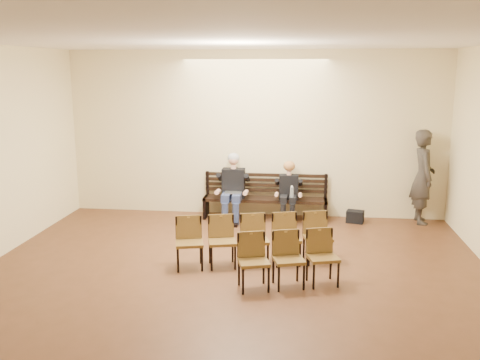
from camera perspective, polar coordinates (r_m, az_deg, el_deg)
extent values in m
plane|color=brown|center=(7.04, -2.41, -14.47)|extent=(10.00, 10.00, 0.00)
cube|color=beige|center=(11.36, 1.59, 4.92)|extent=(8.00, 0.02, 3.50)
cube|color=white|center=(6.32, -2.69, 15.27)|extent=(8.00, 10.00, 0.02)
cube|color=black|center=(11.28, 2.67, -3.03)|extent=(2.60, 0.90, 0.45)
cube|color=silver|center=(11.02, -0.77, -1.50)|extent=(0.38, 0.32, 0.25)
cylinder|color=silver|center=(10.82, 5.54, -1.84)|extent=(0.09, 0.09, 0.24)
cube|color=black|center=(11.26, 12.18, -3.84)|extent=(0.39, 0.31, 0.25)
imported|color=#36312C|center=(11.42, 18.98, 1.04)|extent=(0.56, 0.83, 2.21)
cube|color=brown|center=(8.62, 1.57, -6.47)|extent=(2.55, 1.06, 0.82)
cube|color=brown|center=(7.83, 5.21, -8.49)|extent=(1.52, 0.85, 0.81)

